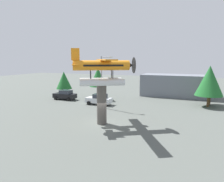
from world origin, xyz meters
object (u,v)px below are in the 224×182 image
at_px(tree_east, 98,77).
at_px(tree_far_east, 211,80).
at_px(storefront_building, 176,86).
at_px(tree_center_back, 209,81).
at_px(car_mid_silver, 99,99).
at_px(car_near_black, 65,95).
at_px(streetlight_primary, 103,78).
at_px(floatplane_monument, 103,70).
at_px(display_pedestal, 102,104).
at_px(tree_west, 64,80).

distance_m(tree_east, tree_far_east, 18.85).
distance_m(storefront_building, tree_center_back, 9.82).
height_order(car_mid_silver, tree_east, tree_east).
height_order(car_near_black, streetlight_primary, streetlight_primary).
xyz_separation_m(floatplane_monument, car_mid_silver, (-4.94, 8.97, -5.28)).
bearing_deg(tree_east, display_pedestal, -61.82).
distance_m(car_near_black, car_mid_silver, 7.74).
bearing_deg(floatplane_monument, storefront_building, 44.29).
relative_size(car_near_black, car_mid_silver, 1.00).
distance_m(car_mid_silver, tree_west, 10.97).
relative_size(storefront_building, tree_center_back, 2.09).
relative_size(car_near_black, streetlight_primary, 0.54).
xyz_separation_m(car_near_black, tree_far_east, (24.04, 5.39, 3.13)).
relative_size(streetlight_primary, tree_center_back, 1.21).
distance_m(car_near_black, streetlight_primary, 10.35).
relative_size(floatplane_monument, tree_west, 1.94).
bearing_deg(tree_east, tree_far_east, 8.26).
bearing_deg(car_near_black, tree_center_back, -171.14).
relative_size(storefront_building, tree_east, 2.29).
bearing_deg(car_near_black, storefront_building, -147.61).
xyz_separation_m(display_pedestal, tree_far_east, (11.61, 15.86, 1.77)).
height_order(tree_east, tree_center_back, tree_center_back).
xyz_separation_m(tree_center_back, tree_far_east, (0.24, 1.68, -0.04)).
relative_size(floatplane_monument, tree_far_east, 1.61).
relative_size(display_pedestal, streetlight_primary, 0.58).
relative_size(display_pedestal, tree_west, 0.92).
bearing_deg(display_pedestal, tree_center_back, 51.26).
relative_size(tree_east, tree_far_east, 0.99).
distance_m(display_pedestal, tree_center_back, 18.26).
bearing_deg(tree_center_back, streetlight_primary, -154.65).
bearing_deg(car_near_black, tree_west, -52.67).
height_order(tree_west, tree_east, tree_east).
height_order(streetlight_primary, storefront_building, streetlight_primary).
relative_size(car_near_black, storefront_building, 0.32).
bearing_deg(storefront_building, display_pedestal, -104.66).
bearing_deg(car_near_black, floatplane_monument, 140.33).
relative_size(floatplane_monument, storefront_building, 0.71).
bearing_deg(floatplane_monument, tree_center_back, 20.12).
bearing_deg(tree_center_back, tree_west, -178.22).
xyz_separation_m(car_mid_silver, storefront_building, (10.58, 12.96, 1.25)).
bearing_deg(streetlight_primary, display_pedestal, -65.58).
bearing_deg(car_mid_silver, tree_west, -23.81).
xyz_separation_m(car_near_black, streetlight_primary, (9.14, -3.23, 3.61)).
bearing_deg(tree_west, tree_center_back, 1.78).
height_order(display_pedestal, tree_east, tree_east).
distance_m(car_mid_silver, storefront_building, 16.78).
xyz_separation_m(display_pedestal, floatplane_monument, (0.11, 0.07, 3.91)).
relative_size(car_mid_silver, tree_west, 0.86).
xyz_separation_m(car_mid_silver, tree_far_east, (16.44, 6.82, 3.13)).
xyz_separation_m(car_near_black, tree_east, (5.38, 2.68, 3.18)).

